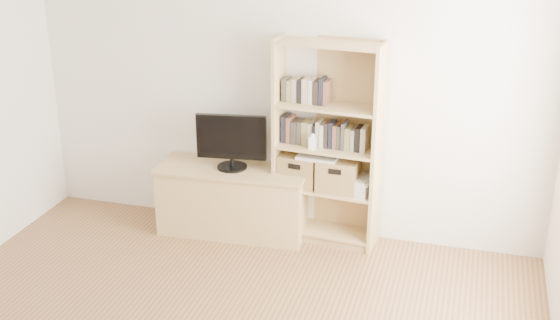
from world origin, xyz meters
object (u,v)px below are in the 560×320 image
at_px(bookshelf, 327,145).
at_px(basket_right, 339,174).
at_px(laptop, 319,156).
at_px(television, 232,142).
at_px(basket_left, 300,169).
at_px(baby_monitor, 312,143).
at_px(tv_stand, 233,201).

distance_m(bookshelf, basket_right, 0.28).
bearing_deg(bookshelf, laptop, -162.23).
distance_m(television, basket_right, 0.96).
relative_size(bookshelf, laptop, 5.17).
bearing_deg(basket_right, laptop, -177.19).
height_order(bookshelf, basket_left, bookshelf).
bearing_deg(baby_monitor, television, 173.60).
bearing_deg(television, basket_left, 1.76).
height_order(bookshelf, baby_monitor, bookshelf).
relative_size(television, baby_monitor, 5.38).
xyz_separation_m(bookshelf, laptop, (-0.07, -0.02, -0.11)).
bearing_deg(laptop, tv_stand, -170.49).
bearing_deg(laptop, basket_left, 174.11).
bearing_deg(baby_monitor, bookshelf, 34.33).
relative_size(tv_stand, basket_left, 3.88).
relative_size(bookshelf, television, 2.91).
bearing_deg(basket_left, bookshelf, 3.39).
bearing_deg(television, basket_right, -3.47).
height_order(bookshelf, television, bookshelf).
bearing_deg(tv_stand, bookshelf, 2.50).
xyz_separation_m(baby_monitor, laptop, (0.04, 0.07, -0.14)).
bearing_deg(tv_stand, laptop, 1.84).
bearing_deg(laptop, bookshelf, 17.35).
xyz_separation_m(tv_stand, bookshelf, (0.82, 0.08, 0.59)).
distance_m(television, baby_monitor, 0.72).
distance_m(baby_monitor, basket_left, 0.34).
bearing_deg(basket_right, baby_monitor, -158.18).
bearing_deg(basket_left, laptop, -3.27).
relative_size(tv_stand, laptop, 3.75).
relative_size(basket_right, laptop, 0.99).
bearing_deg(television, bookshelf, -1.95).
xyz_separation_m(television, baby_monitor, (0.71, -0.01, 0.07)).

